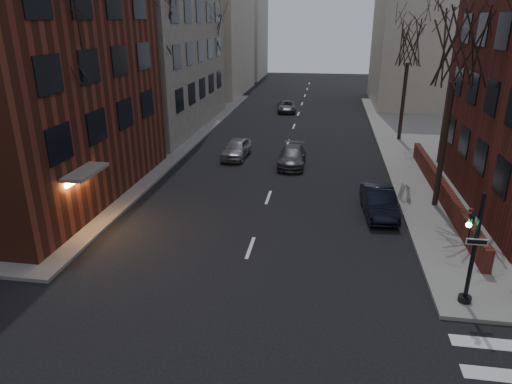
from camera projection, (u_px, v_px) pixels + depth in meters
low_wall_right at (442, 189)px, 24.59m from camera, size 0.35×16.00×1.00m
building_distant_la at (191, 21)px, 58.36m from camera, size 14.00×16.00×18.00m
building_distant_ra at (443, 31)px, 49.75m from camera, size 14.00×14.00×16.00m
building_distant_lb at (233, 33)px, 74.48m from camera, size 10.00×12.00×14.00m
traffic_signal at (471, 256)px, 15.10m from camera, size 0.76×0.44×4.00m
tree_left_a at (58, 38)px, 19.81m from camera, size 4.18×4.18×10.26m
tree_left_b at (156, 24)px, 30.73m from camera, size 4.40×4.40×10.80m
tree_left_c at (208, 32)px, 43.97m from camera, size 3.96×3.96×9.72m
tree_right_a at (458, 47)px, 21.11m from camera, size 3.96×3.96×9.72m
tree_right_b at (410, 42)px, 34.19m from camera, size 3.74×3.74×9.18m
streetlamp_near at (148, 104)px, 28.62m from camera, size 0.36×0.36×6.28m
streetlamp_far at (220, 71)px, 47.08m from camera, size 0.36×0.36×6.28m
parked_sedan at (379, 202)px, 22.85m from camera, size 1.71×4.18×1.35m
car_lane_silver at (237, 148)px, 32.29m from camera, size 1.81×3.99×1.33m
car_lane_gray at (292, 156)px, 30.57m from camera, size 1.74×4.26×1.23m
car_lane_far at (286, 106)px, 48.25m from camera, size 2.34×4.21×1.11m
sandwich_board at (405, 192)px, 24.41m from camera, size 0.50×0.61×0.86m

